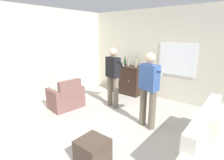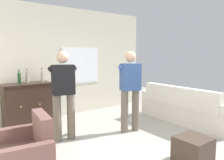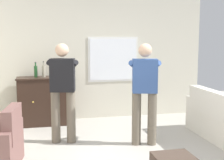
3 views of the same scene
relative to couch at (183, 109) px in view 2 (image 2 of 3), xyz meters
The scene contains 11 objects.
ground 2.06m from the couch, behind, with size 10.40×10.40×0.00m, color #B2ADA3.
wall_back_with_window 3.24m from the couch, 130.61° to the left, with size 5.20×0.15×2.80m.
couch is the anchor object (origin of this frame).
armchair 3.63m from the couch, behind, with size 0.75×0.95×0.85m.
sideboard_cabinet 3.58m from the couch, 146.71° to the left, with size 1.04×0.49×0.98m.
bottle_wine_green 3.78m from the couch, 147.46° to the left, with size 0.07×0.07×0.31m.
bottle_liquor_amber 3.35m from the couch, 144.05° to the left, with size 0.06×0.06×0.32m.
bottle_spirits_clear 3.63m from the couch, 146.60° to the left, with size 0.07×0.07×0.32m.
ottoman 1.95m from the couch, 140.90° to the right, with size 0.46×0.46×0.40m, color #47382D.
person_standing_left 2.83m from the couch, 164.11° to the left, with size 0.54×0.51×1.68m.
person_standing_right 1.53m from the couch, 165.20° to the left, with size 0.54×0.51×1.68m.
Camera 2 is at (-2.35, -2.64, 1.65)m, focal length 35.00 mm.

